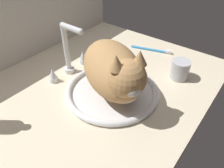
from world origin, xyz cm
name	(u,v)px	position (x,y,z in cm)	size (l,w,h in cm)	color
countertop	(88,96)	(0.00, 0.00, 1.50)	(104.27, 72.47, 3.00)	beige
backsplash_wall	(16,28)	(0.00, 37.44, 16.73)	(104.27, 2.40, 33.45)	beige
sink_basin	(112,91)	(4.88, -6.90, 3.92)	(32.42, 32.42, 2.13)	white
faucet	(69,54)	(4.88, 13.57, 11.19)	(19.09, 11.47, 20.49)	silver
cat	(114,71)	(3.72, -8.78, 13.73)	(29.74, 34.95, 20.20)	tan
metal_jar	(180,70)	(27.64, -21.42, 6.65)	(6.92, 6.92, 7.28)	#B2B5BA
toothbrush	(152,50)	(39.75, -3.09, 3.61)	(6.45, 18.05, 1.70)	#338CD1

